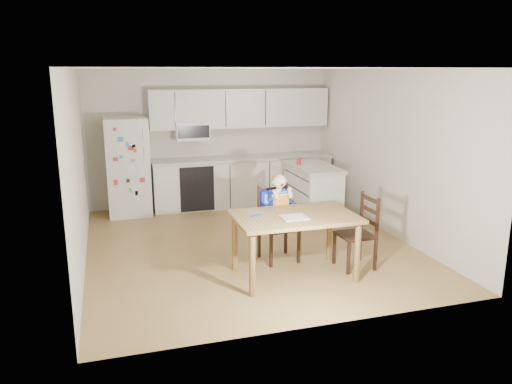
{
  "coord_description": "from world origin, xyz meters",
  "views": [
    {
      "loc": [
        -1.88,
        -6.63,
        2.47
      ],
      "look_at": [
        -0.08,
        -0.67,
        0.95
      ],
      "focal_mm": 35.0,
      "sensor_mm": 36.0,
      "label": 1
    }
  ],
  "objects": [
    {
      "name": "dining_table",
      "position": [
        0.23,
        -1.27,
        0.68
      ],
      "size": [
        1.47,
        0.94,
        0.79
      ],
      "color": "brown",
      "rests_on": "ground"
    },
    {
      "name": "toddler_spoon",
      "position": [
        -0.24,
        -1.16,
        0.79
      ],
      "size": [
        0.12,
        0.06,
        0.02
      ],
      "primitive_type": "cylinder",
      "rotation": [
        0.0,
        1.57,
        0.35
      ],
      "color": "#1224B9",
      "rests_on": "dining_table"
    },
    {
      "name": "chair_booster",
      "position": [
        0.22,
        -0.65,
        0.71
      ],
      "size": [
        0.48,
        0.48,
        1.17
      ],
      "rotation": [
        0.0,
        0.0,
        0.1
      ],
      "color": "black",
      "rests_on": "ground"
    },
    {
      "name": "napkin",
      "position": [
        0.18,
        -1.37,
        0.79
      ],
      "size": [
        0.3,
        0.26,
        0.01
      ],
      "primitive_type": "cube",
      "color": "#AAAAAE",
      "rests_on": "dining_table"
    },
    {
      "name": "chair_side",
      "position": [
        1.17,
        -1.21,
        0.54
      ],
      "size": [
        0.43,
        0.43,
        0.95
      ],
      "rotation": [
        0.0,
        0.0,
        -1.54
      ],
      "color": "black",
      "rests_on": "ground"
    },
    {
      "name": "kitchen_run",
      "position": [
        0.5,
        2.24,
        0.88
      ],
      "size": [
        3.37,
        0.62,
        2.15
      ],
      "color": "silver",
      "rests_on": "ground"
    },
    {
      "name": "red_cup",
      "position": [
        1.22,
        1.11,
        0.98
      ],
      "size": [
        0.08,
        0.08,
        0.1
      ],
      "primitive_type": "cylinder",
      "color": "red",
      "rests_on": "kitchen_island"
    },
    {
      "name": "room",
      "position": [
        0.0,
        0.48,
        1.25
      ],
      "size": [
        4.52,
        5.01,
        2.51
      ],
      "color": "olive",
      "rests_on": "ground"
    },
    {
      "name": "kitchen_island",
      "position": [
        1.41,
        0.94,
        0.47
      ],
      "size": [
        0.66,
        1.26,
        0.93
      ],
      "color": "silver",
      "rests_on": "ground"
    },
    {
      "name": "refrigerator",
      "position": [
        -1.55,
        2.15,
        0.85
      ],
      "size": [
        0.72,
        0.7,
        1.7
      ],
      "primitive_type": "cube",
      "color": "silver",
      "rests_on": "ground"
    }
  ]
}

